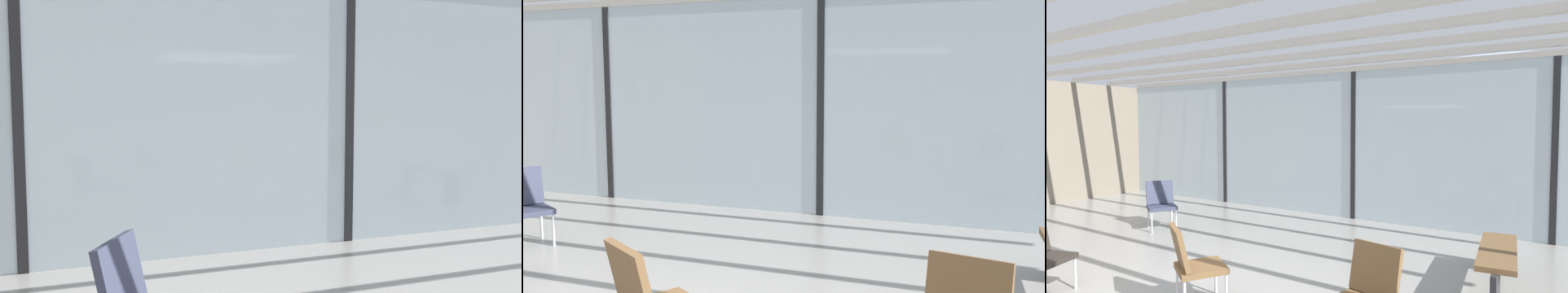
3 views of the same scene
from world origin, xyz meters
TOP-DOWN VIEW (x-y plane):
  - glass_curtain_wall at (0.00, 5.20)m, footprint 14.00×0.08m
  - window_mullion_0 at (-3.50, 5.20)m, footprint 0.10×0.12m
  - window_mullion_1 at (0.00, 5.20)m, footprint 0.10×0.12m
  - parked_airplane at (1.66, 10.73)m, footprint 11.61×4.03m
  - lounge_chair_0 at (-2.74, 2.61)m, footprint 0.69×0.68m

SIDE VIEW (x-z plane):
  - lounge_chair_0 at x=-2.74m, z-range 0.06..0.93m
  - glass_curtain_wall at x=0.00m, z-range 0.00..3.00m
  - window_mullion_0 at x=-3.50m, z-range 0.00..3.00m
  - window_mullion_1 at x=0.00m, z-range 0.00..3.00m
  - parked_airplane at x=1.66m, z-range 0.00..4.03m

